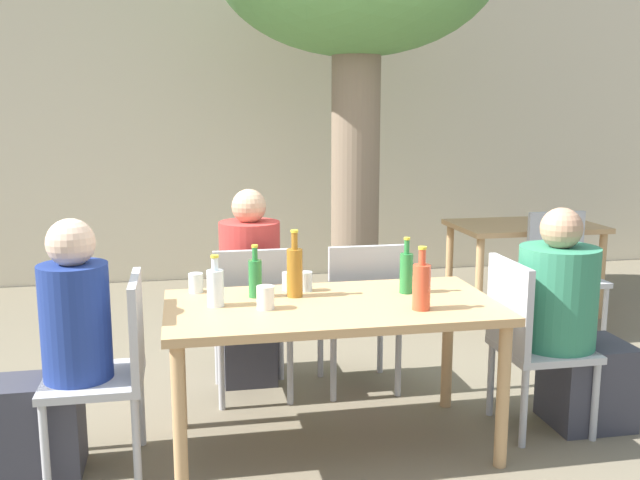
{
  "coord_description": "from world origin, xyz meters",
  "views": [
    {
      "loc": [
        -0.68,
        -3.19,
        1.63
      ],
      "look_at": [
        0.0,
        0.3,
        0.97
      ],
      "focal_mm": 40.0,
      "sensor_mm": 36.0,
      "label": 1
    }
  ],
  "objects_px": {
    "drinking_glass_3": "(196,283)",
    "water_bottle_3": "(215,287)",
    "dining_table_front": "(332,319)",
    "patio_chair_2": "(253,315)",
    "person_seated_2": "(249,299)",
    "drinking_glass_2": "(266,298)",
    "drinking_glass_1": "(288,281)",
    "green_bottle_4": "(406,272)",
    "person_seated_1": "(570,329)",
    "dining_table_back": "(524,236)",
    "patio_chair_3": "(362,309)",
    "patio_chair_1": "(528,336)",
    "drinking_glass_0": "(306,281)",
    "amber_bottle_2": "(295,271)",
    "person_seated_0": "(57,363)",
    "soda_bottle_1": "(422,285)",
    "green_bottle_0": "(255,277)",
    "patio_chair_4": "(562,267)",
    "patio_chair_0": "(113,362)"
  },
  "relations": [
    {
      "from": "green_bottle_4",
      "to": "dining_table_front",
      "type": "bearing_deg",
      "value": -163.9
    },
    {
      "from": "dining_table_back",
      "to": "patio_chair_1",
      "type": "xyz_separation_m",
      "value": [
        -1.0,
        -2.04,
        -0.12
      ]
    },
    {
      "from": "person_seated_0",
      "to": "soda_bottle_1",
      "type": "relative_size",
      "value": 3.96
    },
    {
      "from": "dining_table_front",
      "to": "dining_table_back",
      "type": "bearing_deg",
      "value": 45.34
    },
    {
      "from": "patio_chair_1",
      "to": "drinking_glass_0",
      "type": "distance_m",
      "value": 1.16
    },
    {
      "from": "patio_chair_3",
      "to": "drinking_glass_1",
      "type": "xyz_separation_m",
      "value": [
        -0.48,
        -0.35,
        0.27
      ]
    },
    {
      "from": "patio_chair_0",
      "to": "person_seated_0",
      "type": "relative_size",
      "value": 0.76
    },
    {
      "from": "soda_bottle_1",
      "to": "dining_table_back",
      "type": "bearing_deg",
      "value": 53.62
    },
    {
      "from": "patio_chair_0",
      "to": "amber_bottle_2",
      "type": "bearing_deg",
      "value": 100.2
    },
    {
      "from": "amber_bottle_2",
      "to": "green_bottle_4",
      "type": "height_order",
      "value": "amber_bottle_2"
    },
    {
      "from": "drinking_glass_1",
      "to": "green_bottle_4",
      "type": "bearing_deg",
      "value": -17.08
    },
    {
      "from": "dining_table_back",
      "to": "patio_chair_3",
      "type": "bearing_deg",
      "value": -140.56
    },
    {
      "from": "dining_table_front",
      "to": "patio_chair_2",
      "type": "xyz_separation_m",
      "value": [
        -0.31,
        0.64,
        -0.15
      ]
    },
    {
      "from": "patio_chair_0",
      "to": "person_seated_1",
      "type": "height_order",
      "value": "person_seated_1"
    },
    {
      "from": "patio_chair_1",
      "to": "drinking_glass_2",
      "type": "distance_m",
      "value": 1.36
    },
    {
      "from": "green_bottle_0",
      "to": "amber_bottle_2",
      "type": "bearing_deg",
      "value": -8.04
    },
    {
      "from": "patio_chair_0",
      "to": "person_seated_1",
      "type": "relative_size",
      "value": 0.77
    },
    {
      "from": "patio_chair_1",
      "to": "person_seated_1",
      "type": "bearing_deg",
      "value": -90.0
    },
    {
      "from": "dining_table_back",
      "to": "person_seated_1",
      "type": "xyz_separation_m",
      "value": [
        -0.77,
        -2.04,
        -0.1
      ]
    },
    {
      "from": "person_seated_1",
      "to": "drinking_glass_2",
      "type": "height_order",
      "value": "person_seated_1"
    },
    {
      "from": "green_bottle_4",
      "to": "soda_bottle_1",
      "type": "bearing_deg",
      "value": -94.58
    },
    {
      "from": "person_seated_2",
      "to": "green_bottle_0",
      "type": "distance_m",
      "value": 0.75
    },
    {
      "from": "patio_chair_1",
      "to": "patio_chair_3",
      "type": "xyz_separation_m",
      "value": [
        -0.7,
        0.64,
        0.0
      ]
    },
    {
      "from": "patio_chair_3",
      "to": "green_bottle_0",
      "type": "xyz_separation_m",
      "value": [
        -0.66,
        -0.46,
        0.32
      ]
    },
    {
      "from": "dining_table_front",
      "to": "patio_chair_0",
      "type": "bearing_deg",
      "value": 180.0
    },
    {
      "from": "person_seated_2",
      "to": "drinking_glass_2",
      "type": "height_order",
      "value": "person_seated_2"
    },
    {
      "from": "drinking_glass_1",
      "to": "patio_chair_1",
      "type": "bearing_deg",
      "value": -13.81
    },
    {
      "from": "drinking_glass_2",
      "to": "person_seated_2",
      "type": "bearing_deg",
      "value": 89.53
    },
    {
      "from": "soda_bottle_1",
      "to": "person_seated_2",
      "type": "bearing_deg",
      "value": 123.15
    },
    {
      "from": "drinking_glass_1",
      "to": "green_bottle_0",
      "type": "bearing_deg",
      "value": -148.71
    },
    {
      "from": "water_bottle_3",
      "to": "person_seated_2",
      "type": "bearing_deg",
      "value": 74.37
    },
    {
      "from": "patio_chair_2",
      "to": "water_bottle_3",
      "type": "distance_m",
      "value": 0.71
    },
    {
      "from": "drinking_glass_3",
      "to": "water_bottle_3",
      "type": "bearing_deg",
      "value": -73.09
    },
    {
      "from": "water_bottle_3",
      "to": "soda_bottle_1",
      "type": "bearing_deg",
      "value": -14.41
    },
    {
      "from": "green_bottle_0",
      "to": "patio_chair_3",
      "type": "bearing_deg",
      "value": 34.85
    },
    {
      "from": "patio_chair_4",
      "to": "drinking_glass_0",
      "type": "distance_m",
      "value": 2.43
    },
    {
      "from": "water_bottle_3",
      "to": "patio_chair_2",
      "type": "bearing_deg",
      "value": 68.68
    },
    {
      "from": "patio_chair_4",
      "to": "water_bottle_3",
      "type": "bearing_deg",
      "value": -151.5
    },
    {
      "from": "dining_table_front",
      "to": "water_bottle_3",
      "type": "bearing_deg",
      "value": 174.59
    },
    {
      "from": "person_seated_2",
      "to": "green_bottle_4",
      "type": "relative_size",
      "value": 4.21
    },
    {
      "from": "drinking_glass_2",
      "to": "dining_table_back",
      "type": "bearing_deg",
      "value": 41.68
    },
    {
      "from": "patio_chair_0",
      "to": "soda_bottle_1",
      "type": "relative_size",
      "value": 3.03
    },
    {
      "from": "person_seated_1",
      "to": "amber_bottle_2",
      "type": "bearing_deg",
      "value": 83.68
    },
    {
      "from": "dining_table_back",
      "to": "water_bottle_3",
      "type": "bearing_deg",
      "value": -142.14
    },
    {
      "from": "person_seated_2",
      "to": "drinking_glass_1",
      "type": "bearing_deg",
      "value": 104.18
    },
    {
      "from": "person_seated_1",
      "to": "drinking_glass_1",
      "type": "bearing_deg",
      "value": 78.38
    },
    {
      "from": "drinking_glass_2",
      "to": "patio_chair_2",
      "type": "bearing_deg",
      "value": 89.36
    },
    {
      "from": "patio_chair_4",
      "to": "drinking_glass_3",
      "type": "xyz_separation_m",
      "value": [
        -2.64,
        -1.11,
        0.27
      ]
    },
    {
      "from": "patio_chair_3",
      "to": "drinking_glass_2",
      "type": "bearing_deg",
      "value": 47.02
    },
    {
      "from": "patio_chair_2",
      "to": "green_bottle_0",
      "type": "height_order",
      "value": "green_bottle_0"
    }
  ]
}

